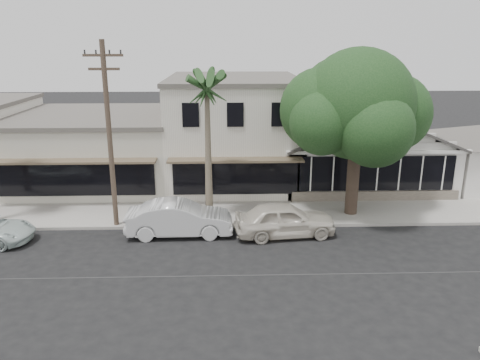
{
  "coord_description": "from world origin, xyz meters",
  "views": [
    {
      "loc": [
        -3.53,
        -16.64,
        8.94
      ],
      "look_at": [
        -2.82,
        6.0,
        2.16
      ],
      "focal_mm": 35.0,
      "sensor_mm": 36.0,
      "label": 1
    }
  ],
  "objects_px": {
    "utility_pole": "(109,133)",
    "car_0": "(285,220)",
    "shade_tree": "(355,107)",
    "car_1": "(179,218)"
  },
  "relations": [
    {
      "from": "utility_pole",
      "to": "car_0",
      "type": "distance_m",
      "value": 9.24
    },
    {
      "from": "car_0",
      "to": "shade_tree",
      "type": "xyz_separation_m",
      "value": [
        3.77,
        2.8,
        4.91
      ]
    },
    {
      "from": "utility_pole",
      "to": "shade_tree",
      "type": "relative_size",
      "value": 1.04
    },
    {
      "from": "utility_pole",
      "to": "car_0",
      "type": "xyz_separation_m",
      "value": [
        8.24,
        -1.28,
        -3.98
      ]
    },
    {
      "from": "car_0",
      "to": "shade_tree",
      "type": "distance_m",
      "value": 6.79
    },
    {
      "from": "car_0",
      "to": "shade_tree",
      "type": "relative_size",
      "value": 0.55
    },
    {
      "from": "utility_pole",
      "to": "shade_tree",
      "type": "distance_m",
      "value": 12.14
    },
    {
      "from": "car_0",
      "to": "shade_tree",
      "type": "bearing_deg",
      "value": -60.02
    },
    {
      "from": "car_0",
      "to": "car_1",
      "type": "bearing_deg",
      "value": 80.49
    },
    {
      "from": "utility_pole",
      "to": "car_0",
      "type": "relative_size",
      "value": 1.9
    }
  ]
}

